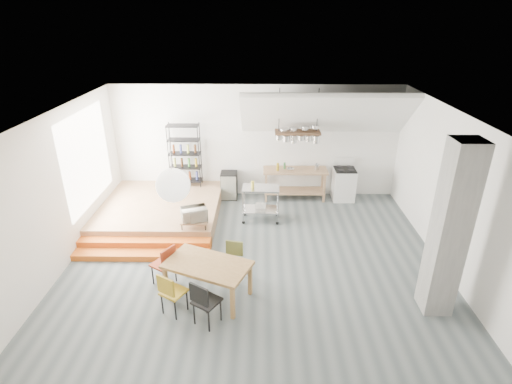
{
  "coord_description": "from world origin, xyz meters",
  "views": [
    {
      "loc": [
        0.12,
        -7.36,
        4.95
      ],
      "look_at": [
        0.02,
        0.8,
        1.27
      ],
      "focal_mm": 28.0,
      "sensor_mm": 36.0,
      "label": 1
    }
  ],
  "objects_px": {
    "stove": "(344,184)",
    "dining_table": "(208,267)",
    "rolling_cart": "(261,199)",
    "mini_fridge": "(229,185)"
  },
  "relations": [
    {
      "from": "dining_table",
      "to": "mini_fridge",
      "type": "xyz_separation_m",
      "value": [
        0.06,
        4.43,
        -0.26
      ]
    },
    {
      "from": "rolling_cart",
      "to": "mini_fridge",
      "type": "distance_m",
      "value": 1.66
    },
    {
      "from": "stove",
      "to": "mini_fridge",
      "type": "height_order",
      "value": "stove"
    },
    {
      "from": "stove",
      "to": "dining_table",
      "type": "distance_m",
      "value": 5.52
    },
    {
      "from": "rolling_cart",
      "to": "mini_fridge",
      "type": "bearing_deg",
      "value": 125.6
    },
    {
      "from": "stove",
      "to": "mini_fridge",
      "type": "xyz_separation_m",
      "value": [
        -3.29,
        0.04,
        -0.09
      ]
    },
    {
      "from": "dining_table",
      "to": "rolling_cart",
      "type": "relative_size",
      "value": 1.83
    },
    {
      "from": "stove",
      "to": "rolling_cart",
      "type": "bearing_deg",
      "value": -150.75
    },
    {
      "from": "stove",
      "to": "rolling_cart",
      "type": "relative_size",
      "value": 1.22
    },
    {
      "from": "dining_table",
      "to": "rolling_cart",
      "type": "bearing_deg",
      "value": 95.22
    }
  ]
}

